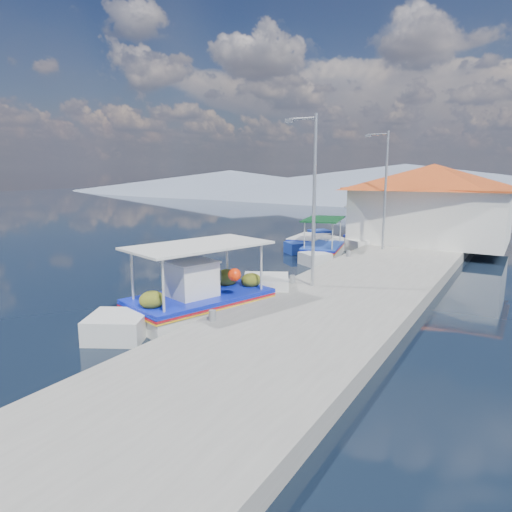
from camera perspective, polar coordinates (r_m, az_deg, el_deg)
The scene contains 11 objects.
ground at distance 17.86m, azimuth -9.54°, elevation -4.65°, with size 160.00×160.00×0.00m, color black.
quay at distance 20.31m, azimuth 14.81°, elevation -2.27°, with size 5.00×44.00×0.50m, color gray.
bollards at distance 20.19m, azimuth 8.54°, elevation -0.94°, with size 0.20×17.20×0.30m.
main_caique at distance 15.09m, azimuth -6.74°, elevation -5.47°, with size 3.80×7.58×2.61m.
caique_green_canopy at distance 25.21m, azimuth 8.23°, elevation 0.68°, with size 2.66×5.95×2.28m.
caique_blue_hull at distance 28.02m, azimuth 6.57°, elevation 1.61°, with size 2.07×5.80×1.04m.
caique_far at distance 29.88m, azimuth 13.58°, elevation 2.39°, with size 3.10×7.73×2.74m.
harbor_building at distance 28.60m, azimuth 20.67°, elevation 6.21°, with size 10.49×10.49×4.40m.
lamp_post_near at distance 16.53m, azimuth 6.83°, elevation 7.74°, with size 1.21×0.14×6.00m.
lamp_post_far at distance 25.02m, azimuth 15.33°, elevation 8.44°, with size 1.21×0.14×6.00m.
mountain_ridge at distance 69.30m, azimuth 27.06°, elevation 7.40°, with size 171.40×96.00×5.50m.
Camera 1 is at (11.21, -13.09, 4.70)m, focal length 32.80 mm.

